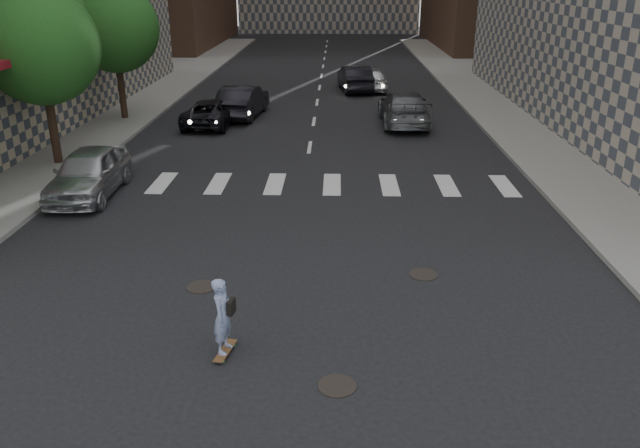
% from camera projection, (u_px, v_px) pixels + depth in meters
% --- Properties ---
extents(ground, '(160.00, 160.00, 0.00)m').
position_uv_depth(ground, '(282.00, 314.00, 13.48)').
color(ground, black).
rests_on(ground, ground).
extents(sidewalk_left, '(13.00, 80.00, 0.15)m').
position_uv_depth(sidewalk_left, '(36.00, 114.00, 32.37)').
color(sidewalk_left, gray).
rests_on(sidewalk_left, ground).
extents(sidewalk_right, '(13.00, 80.00, 0.15)m').
position_uv_depth(sidewalk_right, '(600.00, 117.00, 31.63)').
color(sidewalk_right, gray).
rests_on(sidewalk_right, ground).
extents(tree_b, '(4.20, 4.20, 6.60)m').
position_uv_depth(tree_b, '(42.00, 40.00, 22.31)').
color(tree_b, '#382619').
rests_on(tree_b, sidewalk_left).
extents(tree_c, '(4.20, 4.20, 6.60)m').
position_uv_depth(tree_c, '(116.00, 23.00, 29.73)').
color(tree_c, '#382619').
rests_on(tree_c, sidewalk_left).
extents(manhole_a, '(0.70, 0.70, 0.02)m').
position_uv_depth(manhole_a, '(337.00, 386.00, 11.12)').
color(manhole_a, black).
rests_on(manhole_a, ground).
extents(manhole_b, '(0.70, 0.70, 0.02)m').
position_uv_depth(manhole_b, '(201.00, 287.00, 14.64)').
color(manhole_b, black).
rests_on(manhole_b, ground).
extents(manhole_c, '(0.70, 0.70, 0.02)m').
position_uv_depth(manhole_c, '(423.00, 274.00, 15.24)').
color(manhole_c, black).
rests_on(manhole_c, ground).
extents(skateboarder, '(0.47, 0.84, 1.62)m').
position_uv_depth(skateboarder, '(223.00, 316.00, 11.75)').
color(skateboarder, brown).
rests_on(skateboarder, ground).
extents(silver_sedan, '(1.95, 4.60, 1.55)m').
position_uv_depth(silver_sedan, '(89.00, 173.00, 20.47)').
color(silver_sedan, '#B8BBBF').
rests_on(silver_sedan, ground).
extents(traffic_car_a, '(2.26, 5.10, 1.63)m').
position_uv_depth(traffic_car_a, '(242.00, 101.00, 31.82)').
color(traffic_car_a, black).
rests_on(traffic_car_a, ground).
extents(traffic_car_b, '(2.27, 5.54, 1.61)m').
position_uv_depth(traffic_car_b, '(404.00, 108.00, 30.19)').
color(traffic_car_b, '#56595E').
rests_on(traffic_car_b, ground).
extents(traffic_car_c, '(2.52, 4.75, 1.27)m').
position_uv_depth(traffic_car_c, '(212.00, 112.00, 30.06)').
color(traffic_car_c, black).
rests_on(traffic_car_c, ground).
extents(traffic_car_d, '(2.13, 4.44, 1.46)m').
position_uv_depth(traffic_car_d, '(371.00, 79.00, 39.09)').
color(traffic_car_d, silver).
rests_on(traffic_car_d, ground).
extents(traffic_car_e, '(2.27, 4.97, 1.58)m').
position_uv_depth(traffic_car_e, '(355.00, 78.00, 38.94)').
color(traffic_car_e, black).
rests_on(traffic_car_e, ground).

